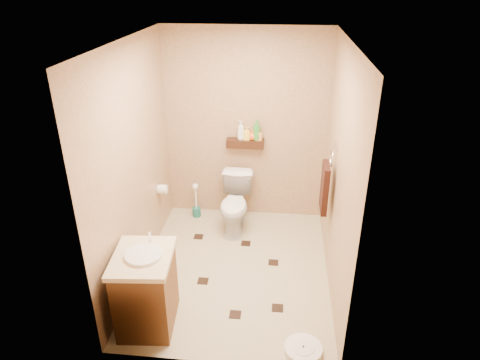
# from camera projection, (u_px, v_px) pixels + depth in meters

# --- Properties ---
(ground) EXTENTS (2.50, 2.50, 0.00)m
(ground) POSITION_uv_depth(u_px,v_px,m) (235.00, 269.00, 4.68)
(ground) COLOR tan
(ground) RESTS_ON ground
(wall_back) EXTENTS (2.00, 0.04, 2.40)m
(wall_back) POSITION_uv_depth(u_px,v_px,m) (246.00, 127.00, 5.26)
(wall_back) COLOR tan
(wall_back) RESTS_ON ground
(wall_front) EXTENTS (2.00, 0.04, 2.40)m
(wall_front) POSITION_uv_depth(u_px,v_px,m) (214.00, 243.00, 3.03)
(wall_front) COLOR tan
(wall_front) RESTS_ON ground
(wall_left) EXTENTS (0.04, 2.50, 2.40)m
(wall_left) POSITION_uv_depth(u_px,v_px,m) (134.00, 165.00, 4.24)
(wall_left) COLOR tan
(wall_left) RESTS_ON ground
(wall_right) EXTENTS (0.04, 2.50, 2.40)m
(wall_right) POSITION_uv_depth(u_px,v_px,m) (339.00, 174.00, 4.06)
(wall_right) COLOR tan
(wall_right) RESTS_ON ground
(ceiling) EXTENTS (2.00, 2.50, 0.02)m
(ceiling) POSITION_uv_depth(u_px,v_px,m) (233.00, 41.00, 3.62)
(ceiling) COLOR silver
(ceiling) RESTS_ON wall_back
(wall_shelf) EXTENTS (0.46, 0.14, 0.10)m
(wall_shelf) POSITION_uv_depth(u_px,v_px,m) (245.00, 143.00, 5.27)
(wall_shelf) COLOR #381B0F
(wall_shelf) RESTS_ON wall_back
(floor_accents) EXTENTS (1.10, 1.38, 0.01)m
(floor_accents) POSITION_uv_depth(u_px,v_px,m) (238.00, 271.00, 4.63)
(floor_accents) COLOR black
(floor_accents) RESTS_ON ground
(toilet) EXTENTS (0.39, 0.68, 0.69)m
(toilet) POSITION_uv_depth(u_px,v_px,m) (235.00, 204.00, 5.28)
(toilet) COLOR white
(toilet) RESTS_ON ground
(vanity) EXTENTS (0.55, 0.65, 0.86)m
(vanity) POSITION_uv_depth(u_px,v_px,m) (146.00, 289.00, 3.81)
(vanity) COLOR brown
(vanity) RESTS_ON ground
(bathroom_scale) EXTENTS (0.37, 0.37, 0.06)m
(bathroom_scale) POSITION_uv_depth(u_px,v_px,m) (303.00, 350.00, 3.64)
(bathroom_scale) COLOR white
(bathroom_scale) RESTS_ON ground
(toilet_brush) EXTENTS (0.11, 0.11, 0.48)m
(toilet_brush) POSITION_uv_depth(u_px,v_px,m) (196.00, 205.00, 5.62)
(toilet_brush) COLOR #19665E
(toilet_brush) RESTS_ON ground
(towel_ring) EXTENTS (0.12, 0.30, 0.76)m
(towel_ring) POSITION_uv_depth(u_px,v_px,m) (325.00, 186.00, 4.40)
(towel_ring) COLOR silver
(towel_ring) RESTS_ON wall_right
(toilet_paper) EXTENTS (0.12, 0.11, 0.12)m
(toilet_paper) POSITION_uv_depth(u_px,v_px,m) (162.00, 189.00, 5.08)
(toilet_paper) COLOR white
(toilet_paper) RESTS_ON wall_left
(bottle_a) EXTENTS (0.13, 0.13, 0.24)m
(bottle_a) POSITION_uv_depth(u_px,v_px,m) (241.00, 130.00, 5.20)
(bottle_a) COLOR white
(bottle_a) RESTS_ON wall_shelf
(bottle_b) EXTENTS (0.08, 0.07, 0.16)m
(bottle_b) POSITION_uv_depth(u_px,v_px,m) (247.00, 133.00, 5.21)
(bottle_b) COLOR yellow
(bottle_b) RESTS_ON wall_shelf
(bottle_c) EXTENTS (0.15, 0.15, 0.13)m
(bottle_c) POSITION_uv_depth(u_px,v_px,m) (252.00, 135.00, 5.21)
(bottle_c) COLOR #F85B1D
(bottle_c) RESTS_ON wall_shelf
(bottle_d) EXTENTS (0.13, 0.13, 0.25)m
(bottle_d) POSITION_uv_depth(u_px,v_px,m) (257.00, 130.00, 5.18)
(bottle_d) COLOR #308C2E
(bottle_d) RESTS_ON wall_shelf
(bottle_e) EXTENTS (0.09, 0.09, 0.16)m
(bottle_e) POSITION_uv_depth(u_px,v_px,m) (259.00, 134.00, 5.20)
(bottle_e) COLOR #E39A4B
(bottle_e) RESTS_ON wall_shelf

